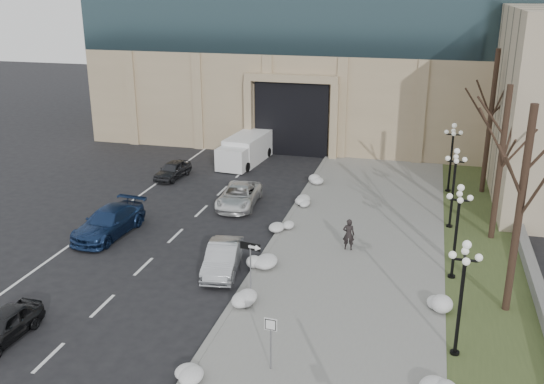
% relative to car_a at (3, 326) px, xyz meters
% --- Properties ---
extents(sidewalk, '(9.00, 40.00, 0.12)m').
position_rel_car_a_xyz_m(sidewalk, '(12.40, 11.34, -0.56)').
color(sidewalk, gray).
rests_on(sidewalk, ground).
extents(curb, '(0.30, 40.00, 0.14)m').
position_rel_car_a_xyz_m(curb, '(7.90, 11.34, -0.55)').
color(curb, gray).
rests_on(curb, ground).
extents(grass_strip, '(4.00, 40.00, 0.10)m').
position_rel_car_a_xyz_m(grass_strip, '(18.90, 11.34, -0.57)').
color(grass_strip, '#3C4924').
rests_on(grass_strip, ground).
extents(stone_wall, '(0.50, 30.00, 0.70)m').
position_rel_car_a_xyz_m(stone_wall, '(20.90, 13.34, -0.27)').
color(stone_wall, gray).
rests_on(stone_wall, ground).
extents(car_a, '(1.67, 3.71, 1.24)m').
position_rel_car_a_xyz_m(car_a, '(0.00, 0.00, 0.00)').
color(car_a, black).
rests_on(car_a, ground).
extents(car_b, '(2.14, 4.43, 1.40)m').
position_rel_car_a_xyz_m(car_b, '(6.40, 7.87, 0.08)').
color(car_b, '#A9ACB1').
rests_on(car_b, ground).
extents(car_c, '(2.59, 5.45, 1.53)m').
position_rel_car_a_xyz_m(car_c, '(-1.21, 10.54, 0.15)').
color(car_c, navy).
rests_on(car_c, ground).
extents(car_d, '(2.57, 4.98, 1.34)m').
position_rel_car_a_xyz_m(car_d, '(4.38, 16.84, 0.05)').
color(car_d, silver).
rests_on(car_d, ground).
extents(car_e, '(1.84, 3.78, 1.24)m').
position_rel_car_a_xyz_m(car_e, '(-1.97, 21.09, 0.00)').
color(car_e, '#2B2C30').
rests_on(car_e, ground).
extents(pedestrian, '(0.65, 0.46, 1.70)m').
position_rel_car_a_xyz_m(pedestrian, '(12.00, 11.72, 0.35)').
color(pedestrian, black).
rests_on(pedestrian, sidewalk).
extents(box_truck, '(2.89, 6.77, 2.09)m').
position_rel_car_a_xyz_m(box_truck, '(1.94, 26.29, 0.39)').
color(box_truck, silver).
rests_on(box_truck, ground).
extents(one_way_sign, '(1.01, 0.35, 2.72)m').
position_rel_car_a_xyz_m(one_way_sign, '(8.66, 5.55, 1.63)').
color(one_way_sign, slate).
rests_on(one_way_sign, ground).
extents(keep_sign, '(0.47, 0.08, 2.20)m').
position_rel_car_a_xyz_m(keep_sign, '(10.72, 0.63, 1.00)').
color(keep_sign, slate).
rests_on(keep_sign, ground).
extents(snow_clump_b, '(1.10, 1.60, 0.36)m').
position_rel_car_a_xyz_m(snow_clump_b, '(8.29, -0.38, -0.32)').
color(snow_clump_b, silver).
rests_on(snow_clump_b, sidewalk).
extents(snow_clump_c, '(1.10, 1.60, 0.36)m').
position_rel_car_a_xyz_m(snow_clump_c, '(8.40, 4.84, -0.32)').
color(snow_clump_c, silver).
rests_on(snow_clump_c, sidewalk).
extents(snow_clump_d, '(1.10, 1.60, 0.36)m').
position_rel_car_a_xyz_m(snow_clump_d, '(8.05, 8.85, -0.32)').
color(snow_clump_d, silver).
rests_on(snow_clump_d, sidewalk).
extents(snow_clump_e, '(1.10, 1.60, 0.36)m').
position_rel_car_a_xyz_m(snow_clump_e, '(8.13, 13.29, -0.32)').
color(snow_clump_e, silver).
rests_on(snow_clump_e, sidewalk).
extents(snow_clump_f, '(1.10, 1.60, 0.36)m').
position_rel_car_a_xyz_m(snow_clump_f, '(8.29, 17.58, -0.32)').
color(snow_clump_f, silver).
rests_on(snow_clump_f, sidewalk).
extents(snow_clump_g, '(1.10, 1.60, 0.36)m').
position_rel_car_a_xyz_m(snow_clump_g, '(8.37, 22.33, -0.32)').
color(snow_clump_g, silver).
rests_on(snow_clump_g, sidewalk).
extents(snow_clump_i, '(1.10, 1.60, 0.36)m').
position_rel_car_a_xyz_m(snow_clump_i, '(16.75, 6.34, -0.32)').
color(snow_clump_i, silver).
rests_on(snow_clump_i, sidewalk).
extents(lamppost_a, '(1.18, 1.18, 4.76)m').
position_rel_car_a_xyz_m(lamppost_a, '(17.20, 3.34, 2.45)').
color(lamppost_a, black).
rests_on(lamppost_a, ground).
extents(lamppost_b, '(1.18, 1.18, 4.76)m').
position_rel_car_a_xyz_m(lamppost_b, '(17.20, 9.84, 2.45)').
color(lamppost_b, black).
rests_on(lamppost_b, ground).
extents(lamppost_c, '(1.18, 1.18, 4.76)m').
position_rel_car_a_xyz_m(lamppost_c, '(17.20, 16.34, 2.45)').
color(lamppost_c, black).
rests_on(lamppost_c, ground).
extents(lamppost_d, '(1.18, 1.18, 4.76)m').
position_rel_car_a_xyz_m(lamppost_d, '(17.20, 22.84, 2.45)').
color(lamppost_d, black).
rests_on(lamppost_d, ground).
extents(tree_near, '(3.20, 3.20, 9.00)m').
position_rel_car_a_xyz_m(tree_near, '(19.40, 7.34, 5.21)').
color(tree_near, black).
rests_on(tree_near, ground).
extents(tree_mid, '(3.20, 3.20, 8.50)m').
position_rel_car_a_xyz_m(tree_mid, '(19.40, 15.34, 4.88)').
color(tree_mid, black).
rests_on(tree_mid, ground).
extents(tree_far, '(3.20, 3.20, 9.50)m').
position_rel_car_a_xyz_m(tree_far, '(19.40, 23.34, 5.53)').
color(tree_far, black).
rests_on(tree_far, ground).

